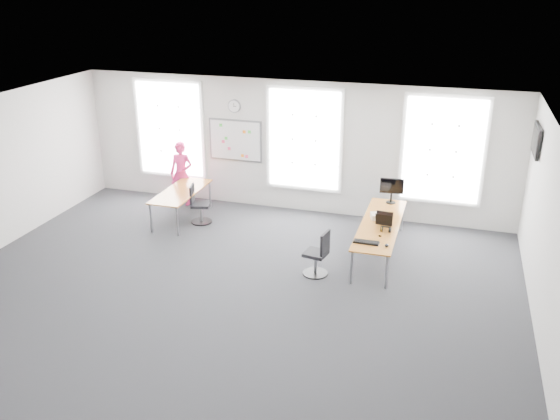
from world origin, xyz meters
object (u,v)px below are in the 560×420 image
(monitor, at_px, (392,188))
(desk_right, at_px, (380,225))
(chair_left, at_px, (199,206))
(keyboard, at_px, (366,242))
(person, at_px, (181,174))
(desk_left, at_px, (181,193))
(chair_right, at_px, (318,256))
(headphones, at_px, (385,229))

(monitor, bearing_deg, desk_right, -97.70)
(chair_left, xyz_separation_m, keyboard, (3.93, -1.45, 0.30))
(person, bearing_deg, chair_left, -50.20)
(desk_right, bearing_deg, chair_left, 173.14)
(chair_left, relative_size, person, 0.57)
(chair_left, height_order, monitor, monitor)
(chair_left, bearing_deg, desk_left, 68.18)
(chair_left, distance_m, person, 1.30)
(desk_right, bearing_deg, desk_left, 173.05)
(chair_right, distance_m, chair_left, 3.51)
(keyboard, xyz_separation_m, headphones, (0.26, 0.58, 0.04))
(chair_left, bearing_deg, chair_right, -131.83)
(chair_right, distance_m, headphones, 1.38)
(desk_left, bearing_deg, desk_right, -6.95)
(desk_right, xyz_separation_m, chair_left, (-4.05, 0.49, -0.24))
(desk_right, bearing_deg, headphones, -69.51)
(desk_right, distance_m, person, 5.08)
(keyboard, distance_m, monitor, 2.15)
(headphones, bearing_deg, chair_left, 179.30)
(chair_left, bearing_deg, person, 27.90)
(desk_right, height_order, desk_left, desk_left)
(desk_left, height_order, keyboard, keyboard)
(chair_left, distance_m, monitor, 4.20)
(desk_left, xyz_separation_m, headphones, (4.62, -0.92, 0.10))
(monitor, bearing_deg, chair_right, -118.53)
(monitor, bearing_deg, chair_left, -175.85)
(keyboard, relative_size, headphones, 2.33)
(desk_left, relative_size, chair_left, 2.13)
(chair_right, height_order, keyboard, chair_right)
(chair_left, bearing_deg, keyboard, -124.19)
(chair_right, bearing_deg, keyboard, 112.57)
(headphones, relative_size, monitor, 0.36)
(desk_right, relative_size, person, 1.80)
(headphones, height_order, monitor, monitor)
(desk_right, xyz_separation_m, keyboard, (-0.12, -0.96, 0.05))
(keyboard, relative_size, monitor, 0.85)
(chair_right, bearing_deg, headphones, 134.92)
(chair_right, relative_size, person, 0.57)
(person, xyz_separation_m, headphones, (5.02, -1.79, -0.04))
(chair_right, bearing_deg, desk_right, 150.05)
(person, distance_m, keyboard, 5.32)
(chair_right, xyz_separation_m, chair_left, (-3.10, 1.64, -0.00))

